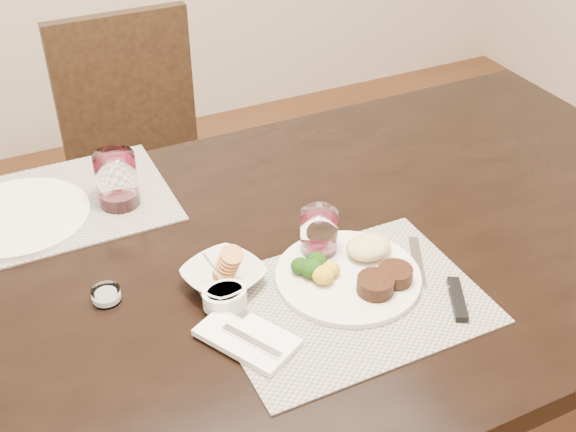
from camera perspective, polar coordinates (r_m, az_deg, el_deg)
name	(u,v)px	position (r m, az deg, el deg)	size (l,w,h in m)	color
dining_table	(267,293)	(1.43, -1.66, -6.12)	(2.00, 1.00, 0.75)	black
chair_far	(141,151)	(2.25, -11.51, 5.03)	(0.42, 0.42, 0.90)	black
placemat_near	(349,301)	(1.29, 4.82, -6.74)	(0.46, 0.34, 0.00)	gray
placemat_far	(59,205)	(1.60, -17.66, 0.85)	(0.46, 0.34, 0.00)	gray
dinner_plate	(355,271)	(1.33, 5.32, -4.38)	(0.27, 0.27, 0.05)	silver
napkin_fork	(247,337)	(1.21, -3.25, -9.52)	(0.16, 0.19, 0.02)	white
steak_knife	(447,290)	(1.33, 12.46, -5.69)	(0.09, 0.25, 0.01)	white
cracker_bowl	(223,275)	(1.31, -5.12, -4.70)	(0.17, 0.17, 0.06)	silver
sauce_ramekin	(225,297)	(1.27, -5.01, -6.36)	(0.08, 0.12, 0.06)	silver
wine_glass_near	(319,236)	(1.36, 2.46, -1.61)	(0.07, 0.07, 0.10)	white
far_plate	(19,217)	(1.57, -20.47, -0.08)	(0.28, 0.28, 0.01)	silver
wine_glass_far	(117,182)	(1.54, -13.34, 2.61)	(0.09, 0.09, 0.12)	white
salt_cellar	(106,296)	(1.32, -14.16, -6.12)	(0.05, 0.05, 0.02)	white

